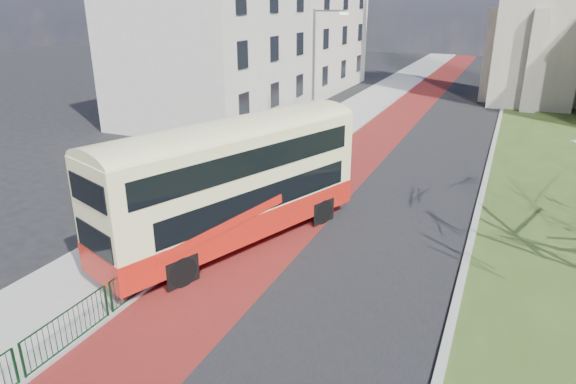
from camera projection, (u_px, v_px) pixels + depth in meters
The scene contains 11 objects.
ground at pixel (236, 303), 15.50m from camera, with size 160.00×160.00×0.00m, color black.
road_carriageway at pixel (413, 146), 32.08m from camera, with size 9.00×120.00×0.01m, color black.
bus_lane at pixel (371, 142), 33.10m from camera, with size 3.40×120.00×0.01m, color #591414.
pavement_west at pixel (316, 135), 34.51m from camera, with size 4.00×120.00×0.12m, color gray.
kerb_west at pixel (344, 138), 33.75m from camera, with size 0.25×120.00×0.13m, color #999993.
kerb_east at pixel (493, 146), 32.05m from camera, with size 0.25×80.00×0.13m, color #999993.
pedestrian_railing at pixel (219, 222), 19.84m from camera, with size 0.07×24.00×1.12m.
street_block_near at pixel (212, 31), 37.34m from camera, with size 10.30×14.30×13.00m.
street_block_far at pixel (297, 30), 51.32m from camera, with size 10.30×16.30×11.50m.
streetlamp at pixel (316, 71), 30.96m from camera, with size 2.13×0.18×8.00m.
bus at pixel (234, 178), 18.49m from camera, with size 6.08×10.93×4.49m.
Camera 1 is at (6.79, -11.58, 8.60)m, focal length 32.00 mm.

